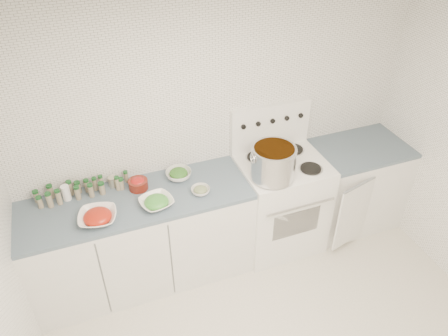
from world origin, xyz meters
TOP-DOWN VIEW (x-y plane):
  - room_walls at (0.00, 0.00)m, footprint 3.54×3.04m
  - counter_left at (-0.82, 1.19)m, footprint 1.85×0.62m
  - stove at (0.48, 1.19)m, footprint 0.76×0.70m
  - counter_right at (1.30, 1.19)m, footprint 0.89×0.73m
  - stock_pot at (0.30, 1.03)m, footprint 0.39×0.37m
  - bowl_tomato at (-1.14, 1.04)m, footprint 0.34×0.34m
  - bowl_snowpea at (-0.69, 1.06)m, footprint 0.31×0.31m
  - bowl_broccoli at (-0.42, 1.34)m, footprint 0.27×0.27m
  - bowl_zucchini at (-0.32, 1.08)m, footprint 0.18×0.18m
  - bowl_pepper at (-0.77, 1.32)m, footprint 0.16×0.16m
  - salt_canister at (-1.33, 1.39)m, footprint 0.08×0.08m
  - tin_can at (-0.96, 1.43)m, footprint 0.08×0.08m
  - spice_cluster at (-1.23, 1.39)m, footprint 0.75×0.16m

SIDE VIEW (x-z plane):
  - counter_right at x=1.30m, z-range 0.00..0.90m
  - counter_left at x=-0.82m, z-range 0.00..0.90m
  - stove at x=0.48m, z-range -0.18..1.18m
  - bowl_zucchini at x=-0.32m, z-range 0.90..0.96m
  - bowl_snowpea at x=-0.69m, z-range 0.89..0.98m
  - bowl_broccoli at x=-0.42m, z-range 0.90..0.98m
  - bowl_tomato at x=-1.14m, z-range 0.89..0.99m
  - tin_can at x=-0.96m, z-range 0.90..0.99m
  - bowl_pepper at x=-0.77m, z-range 0.90..1.00m
  - spice_cluster at x=-1.23m, z-range 0.89..1.03m
  - salt_canister at x=-1.33m, z-range 0.90..1.03m
  - stock_pot at x=0.30m, z-range 0.96..1.24m
  - room_walls at x=0.00m, z-range 0.30..2.82m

